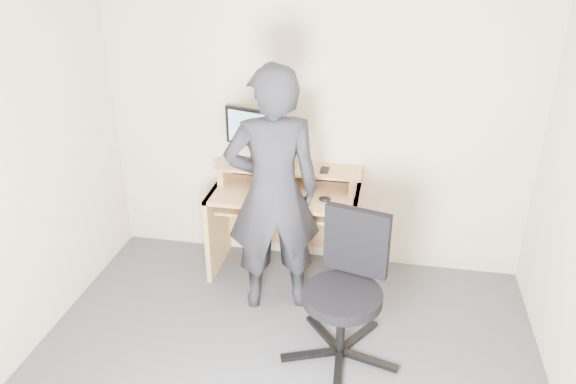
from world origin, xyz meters
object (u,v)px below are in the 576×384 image
(desk, at_px, (286,210))
(office_chair, at_px, (347,284))
(monitor, at_px, (252,131))
(person, at_px, (273,193))

(desk, height_order, office_chair, office_chair)
(monitor, distance_m, office_chair, 1.53)
(office_chair, bearing_deg, desk, 136.52)
(desk, distance_m, monitor, 0.71)
(desk, bearing_deg, person, -89.77)
(desk, distance_m, person, 0.65)
(office_chair, distance_m, person, 0.85)
(office_chair, xyz_separation_m, person, (-0.59, 0.46, 0.40))
(monitor, relative_size, person, 0.25)
(monitor, height_order, person, person)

